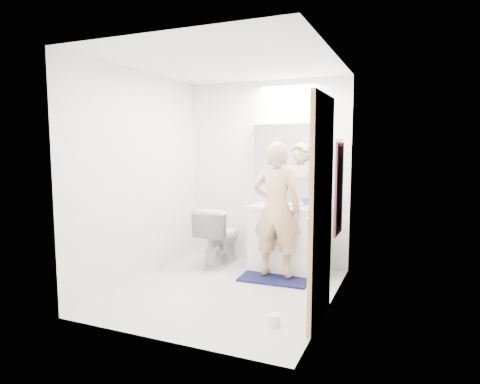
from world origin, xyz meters
The scene contains 23 objects.
floor centered at (0.00, 0.00, 0.00)m, with size 2.50×2.50×0.00m, color silver.
ceiling centered at (0.00, 0.00, 2.40)m, with size 2.50×2.50×0.00m, color white.
wall_back centered at (0.00, 1.25, 1.20)m, with size 2.50×2.50×0.00m, color white.
wall_front centered at (0.00, -1.25, 1.20)m, with size 2.50×2.50×0.00m, color white.
wall_left centered at (-1.10, 0.00, 1.20)m, with size 2.50×2.50×0.00m, color white.
wall_right centered at (1.10, 0.00, 1.20)m, with size 2.50×2.50×0.00m, color white.
vanity_cabinet centered at (0.40, 0.96, 0.39)m, with size 0.90×0.55×0.78m, color white.
countertop centered at (0.40, 0.96, 0.80)m, with size 0.95×0.58×0.04m, color white.
sink_basin centered at (0.40, 0.99, 0.84)m, with size 0.36×0.36×0.03m, color silver.
faucet centered at (0.40, 1.19, 0.90)m, with size 0.02×0.02×0.16m, color #B4B4B9.
medicine_cabinet centered at (0.30, 1.18, 1.50)m, with size 0.88×0.14×0.70m, color white.
mirror_panel centered at (0.30, 1.10, 1.50)m, with size 0.84×0.01×0.66m, color silver.
toilet centered at (-0.50, 0.85, 0.39)m, with size 0.43×0.76×0.77m, color silver.
bath_rug centered at (0.36, 0.60, 0.01)m, with size 0.80×0.55×0.02m, color #141A40.
person centered at (0.36, 0.60, 0.83)m, with size 0.57×0.37×1.56m, color tan.
door centered at (1.08, -0.35, 1.00)m, with size 0.04×0.80×2.00m, color tan.
door_knob centered at (1.04, -0.65, 0.95)m, with size 0.06×0.06×0.06m, color gold.
towel centered at (1.08, 0.55, 1.10)m, with size 0.02×0.42×1.00m, color #141D3F.
towel_hook centered at (1.07, 0.55, 1.62)m, with size 0.02×0.02×0.07m, color silver.
soap_bottle_a centered at (0.14, 1.11, 0.94)m, with size 0.09×0.09×0.24m, color #D5C589.
soap_bottle_b centered at (0.23, 1.15, 0.91)m, with size 0.08×0.08×0.18m, color #5696B9.
toothbrush_cup centered at (0.57, 1.12, 0.86)m, with size 0.09×0.09×0.09m, color #3F46BD.
toilet_paper_roll centered at (0.75, -0.63, 0.05)m, with size 0.11×0.11×0.10m, color white.
Camera 1 is at (1.82, -3.91, 1.56)m, focal length 30.81 mm.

